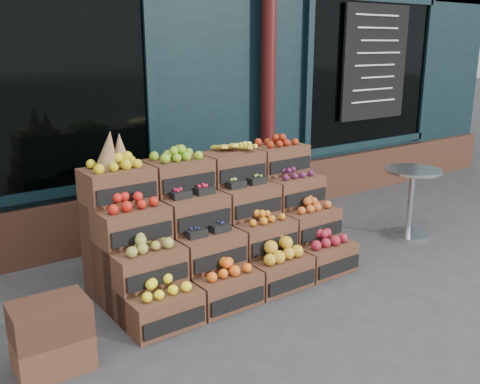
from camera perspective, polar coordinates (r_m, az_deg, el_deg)
ground at (r=4.85m, az=6.90°, el=-11.18°), size 60.00×60.00×0.00m
shop_facade at (r=8.78m, az=-16.65°, el=16.45°), size 12.00×6.24×4.80m
crate_display at (r=5.05m, az=-2.13°, el=-4.31°), size 2.38×1.17×1.48m
spare_crates at (r=3.98m, az=-19.46°, el=-14.31°), size 0.52×0.37×0.50m
bistro_table at (r=6.42m, az=17.77°, el=-0.28°), size 0.64×0.64×0.80m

